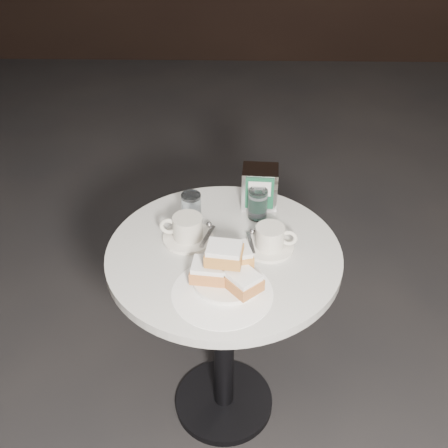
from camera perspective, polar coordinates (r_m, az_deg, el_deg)
ground at (r=2.21m, az=-0.01°, el=-17.75°), size 7.00×7.00×0.00m
cafe_table at (r=1.80m, az=-0.01°, el=-7.62°), size 0.70×0.70×0.74m
sugar_spill at (r=1.53m, az=-0.18°, el=-7.00°), size 0.30×0.30×0.00m
beignet_plate at (r=1.53m, az=0.33°, el=-4.60°), size 0.26×0.26×0.13m
coffee_cup_left at (r=1.69m, az=-3.75°, el=-0.60°), size 0.17×0.16×0.08m
coffee_cup_right at (r=1.66m, az=4.73°, el=-1.55°), size 0.16×0.16×0.08m
water_glass_left at (r=1.75m, az=-3.33°, el=1.59°), size 0.08×0.08×0.10m
water_glass_right at (r=1.77m, az=3.44°, el=2.02°), size 0.07×0.07×0.10m
napkin_dispenser at (r=1.82m, az=3.65°, el=3.82°), size 0.12×0.10×0.13m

